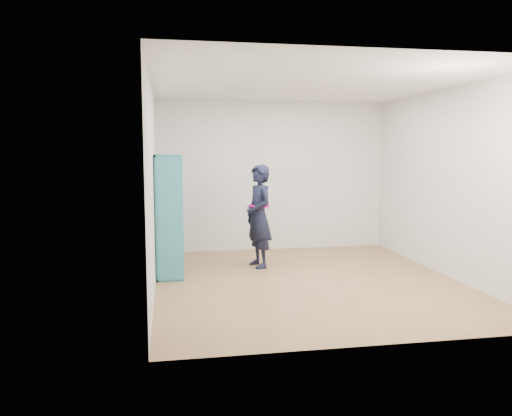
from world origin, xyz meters
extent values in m
plane|color=olive|center=(0.00, 0.00, 0.00)|extent=(4.50, 4.50, 0.00)
plane|color=white|center=(0.00, 0.00, 2.60)|extent=(4.50, 4.50, 0.00)
cube|color=silver|center=(-2.00, 0.00, 1.30)|extent=(0.02, 4.50, 2.60)
cube|color=silver|center=(2.00, 0.00, 1.30)|extent=(0.02, 4.50, 2.60)
cube|color=silver|center=(0.00, 2.25, 1.30)|extent=(4.00, 0.02, 2.60)
cube|color=silver|center=(0.00, -2.25, 1.30)|extent=(4.00, 0.02, 2.60)
cube|color=#286E7F|center=(-1.81, 0.30, 0.84)|extent=(0.37, 0.03, 1.68)
cube|color=#286E7F|center=(-1.81, 1.54, 0.84)|extent=(0.37, 0.03, 1.68)
cube|color=#286E7F|center=(-1.81, 0.92, 0.01)|extent=(0.37, 1.26, 0.03)
cube|color=#286E7F|center=(-1.81, 0.92, 1.67)|extent=(0.37, 1.26, 0.03)
cube|color=#286E7F|center=(-1.98, 0.92, 0.84)|extent=(0.03, 1.26, 1.68)
cube|color=#286E7F|center=(-1.81, 0.72, 0.84)|extent=(0.34, 0.03, 1.63)
cube|color=#286E7F|center=(-1.81, 1.12, 0.84)|extent=(0.34, 0.03, 1.63)
cube|color=#286E7F|center=(-1.81, 0.92, 0.43)|extent=(0.34, 1.21, 0.03)
cube|color=#286E7F|center=(-1.81, 0.92, 0.84)|extent=(0.34, 1.21, 0.03)
cube|color=#286E7F|center=(-1.81, 0.92, 1.25)|extent=(0.34, 1.21, 0.03)
cube|color=beige|center=(-1.78, 0.51, 0.07)|extent=(0.23, 0.15, 0.06)
cube|color=black|center=(-1.77, 0.45, 0.59)|extent=(0.19, 0.17, 0.29)
cube|color=maroon|center=(-1.77, 0.45, 0.97)|extent=(0.19, 0.17, 0.23)
cube|color=silver|center=(-1.78, 0.51, 1.31)|extent=(0.23, 0.15, 0.09)
cube|color=navy|center=(-1.77, 0.86, 0.16)|extent=(0.19, 0.17, 0.24)
cube|color=brown|center=(-1.77, 0.86, 0.56)|extent=(0.19, 0.17, 0.23)
cube|color=#BFB28C|center=(-1.78, 0.91, 0.88)|extent=(0.23, 0.15, 0.06)
cube|color=#26594C|center=(-1.77, 0.86, 1.37)|extent=(0.19, 0.17, 0.22)
cube|color=beige|center=(-1.77, 1.26, 0.15)|extent=(0.19, 0.17, 0.22)
cube|color=black|center=(-1.78, 1.32, 0.48)|extent=(0.23, 0.15, 0.06)
cube|color=maroon|center=(-1.77, 1.26, 0.98)|extent=(0.19, 0.17, 0.25)
cube|color=silver|center=(-1.77, 1.26, 1.41)|extent=(0.19, 0.17, 0.28)
imported|color=black|center=(-0.48, 0.95, 0.77)|extent=(0.50, 0.64, 1.54)
torus|color=#9E0C75|center=(-0.48, 0.95, 0.92)|extent=(0.39, 0.39, 0.04)
cube|color=silver|center=(-0.64, 0.98, 0.87)|extent=(0.04, 0.08, 0.12)
cube|color=black|center=(-0.64, 0.98, 0.87)|extent=(0.04, 0.08, 0.11)
camera|label=1|loc=(-1.82, -6.30, 1.75)|focal=35.00mm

